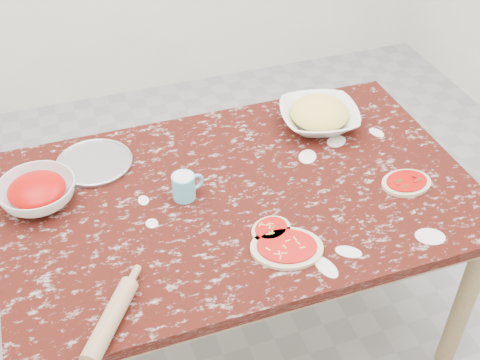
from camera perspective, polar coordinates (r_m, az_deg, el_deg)
name	(u,v)px	position (r m, az deg, el deg)	size (l,w,h in m)	color
ground	(240,325)	(2.64, 0.00, -13.42)	(4.00, 4.00, 0.00)	gray
worktable	(240,209)	(2.15, 0.00, -2.72)	(1.60, 1.00, 0.75)	#330D08
pizza_tray	(94,163)	(2.26, -13.45, 1.54)	(0.27, 0.27, 0.01)	#B2B2B7
sauce_bowl	(38,193)	(2.13, -18.37, -1.18)	(0.26, 0.26, 0.08)	white
cheese_bowl	(319,117)	(2.40, 7.38, 5.81)	(0.30, 0.30, 0.07)	white
flour_mug	(185,186)	(2.05, -5.20, -0.55)	(0.12, 0.08, 0.09)	#60C0E2
pizza_left	(287,248)	(1.89, 4.39, -6.32)	(0.27, 0.24, 0.02)	beige
pizza_mid	(271,230)	(1.94, 2.91, -4.66)	(0.17, 0.16, 0.02)	beige
pizza_right	(406,183)	(2.19, 15.27, -0.23)	(0.18, 0.14, 0.02)	beige
rolling_pin	(110,320)	(1.72, -12.01, -12.67)	(0.05, 0.05, 0.27)	tan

